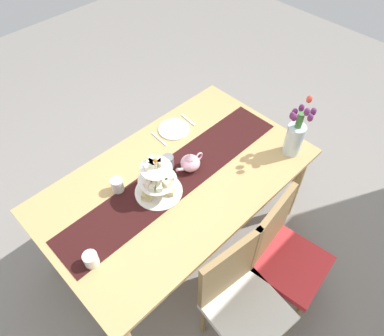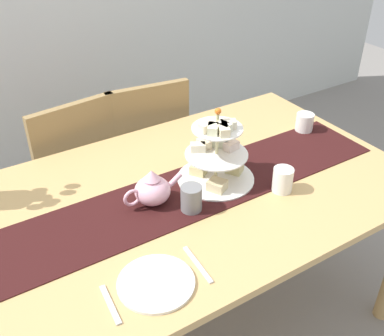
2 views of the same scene
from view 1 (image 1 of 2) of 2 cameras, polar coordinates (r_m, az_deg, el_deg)
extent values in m
plane|color=gray|center=(2.96, -1.91, -10.93)|extent=(8.00, 8.00, 0.00)
cube|color=tan|center=(2.35, -2.37, -1.87)|extent=(1.78, 1.05, 0.03)
cylinder|color=tan|center=(3.24, 2.97, 6.29)|extent=(0.07, 0.07, 0.73)
cylinder|color=tan|center=(2.71, -22.06, -10.94)|extent=(0.07, 0.07, 0.73)
cylinder|color=tan|center=(2.91, 16.06, -2.63)|extent=(0.07, 0.07, 0.73)
cylinder|color=olive|center=(2.57, 15.96, -21.77)|extent=(0.04, 0.04, 0.41)
cylinder|color=olive|center=(2.73, 19.56, -15.72)|extent=(0.04, 0.04, 0.41)
cylinder|color=olive|center=(2.59, 8.73, -17.59)|extent=(0.04, 0.04, 0.41)
cylinder|color=olive|center=(2.75, 12.86, -11.96)|extent=(0.04, 0.04, 0.41)
cube|color=red|center=(2.45, 15.36, -14.46)|extent=(0.47, 0.47, 0.05)
cube|color=olive|center=(2.26, 12.43, -9.13)|extent=(0.42, 0.09, 0.45)
cylinder|color=olive|center=(2.53, 14.43, -23.63)|extent=(0.04, 0.04, 0.41)
cylinder|color=olive|center=(2.48, 1.81, -22.82)|extent=(0.04, 0.04, 0.41)
cylinder|color=olive|center=(2.58, 8.38, -17.98)|extent=(0.04, 0.04, 0.41)
cube|color=silver|center=(2.28, 8.82, -21.60)|extent=(0.47, 0.47, 0.05)
cube|color=olive|center=(2.09, 5.97, -15.55)|extent=(0.42, 0.09, 0.45)
cube|color=black|center=(2.34, -2.67, -1.37)|extent=(1.69, 0.32, 0.00)
cylinder|color=beige|center=(2.16, -5.53, -1.47)|extent=(0.01, 0.01, 0.28)
cylinder|color=white|center=(2.27, -5.28, -3.67)|extent=(0.30, 0.30, 0.01)
cylinder|color=white|center=(2.18, -5.48, -1.92)|extent=(0.24, 0.24, 0.01)
cylinder|color=white|center=(2.10, -5.70, -0.03)|extent=(0.19, 0.19, 0.01)
cube|color=#D5C989|center=(2.22, -7.10, -4.38)|extent=(0.08, 0.08, 0.05)
cube|color=beige|center=(2.24, -3.52, -3.64)|extent=(0.08, 0.08, 0.04)
cube|color=beige|center=(2.30, -5.65, -1.83)|extent=(0.08, 0.08, 0.04)
cube|color=beige|center=(2.15, -6.90, -2.44)|extent=(0.06, 0.05, 0.03)
cube|color=silver|center=(2.13, -6.27, -2.97)|extent=(0.07, 0.06, 0.03)
cube|color=#E6EAC3|center=(2.13, -5.21, -2.99)|extent=(0.06, 0.07, 0.03)
cube|color=beige|center=(2.14, -4.11, -2.31)|extent=(0.04, 0.06, 0.03)
cube|color=beige|center=(2.16, -3.61, -1.66)|extent=(0.07, 0.06, 0.03)
cube|color=beige|center=(2.10, -4.73, 0.96)|extent=(0.06, 0.04, 0.03)
cube|color=beige|center=(2.11, -5.41, 1.21)|extent=(0.06, 0.07, 0.03)
cube|color=beige|center=(2.12, -6.46, 1.25)|extent=(0.05, 0.07, 0.03)
cube|color=silver|center=(2.10, -6.40, 0.73)|extent=(0.05, 0.06, 0.03)
cube|color=beige|center=(2.09, -6.81, 0.25)|extent=(0.07, 0.06, 0.03)
sphere|color=orange|center=(2.05, -5.84, 1.23)|extent=(0.02, 0.02, 0.02)
ellipsoid|color=#E5A8BC|center=(2.35, -0.28, 0.79)|extent=(0.13, 0.13, 0.10)
cone|color=#E5A8BC|center=(2.30, -0.29, 1.92)|extent=(0.06, 0.06, 0.04)
cylinder|color=#E5A8BC|center=(2.30, -1.88, -0.22)|extent=(0.07, 0.02, 0.06)
torus|color=#E5A8BC|center=(2.39, 1.09, 1.80)|extent=(0.07, 0.01, 0.07)
cylinder|color=silver|center=(2.51, 15.82, 4.36)|extent=(0.12, 0.12, 0.23)
cylinder|color=#3D7538|center=(2.40, 16.64, 7.15)|extent=(0.04, 0.04, 0.12)
ellipsoid|color=#6B2860|center=(2.31, 15.87, 7.70)|extent=(0.04, 0.04, 0.06)
ellipsoid|color=#6B2860|center=(2.27, 17.71, 8.45)|extent=(0.04, 0.04, 0.06)
ellipsoid|color=#6B2860|center=(2.35, 18.20, 7.55)|extent=(0.04, 0.04, 0.06)
ellipsoid|color=#6B2860|center=(2.36, 18.65, 8.44)|extent=(0.04, 0.04, 0.06)
ellipsoid|color=#EF4C38|center=(2.36, 18.07, 10.31)|extent=(0.04, 0.04, 0.06)
ellipsoid|color=#6B2860|center=(2.41, 16.92, 9.07)|extent=(0.04, 0.04, 0.06)
ellipsoid|color=#6B2860|center=(2.38, 15.94, 8.49)|extent=(0.04, 0.04, 0.06)
ellipsoid|color=#6B2860|center=(2.37, 15.58, 7.99)|extent=(0.04, 0.04, 0.06)
cylinder|color=white|center=(2.05, -15.68, -13.74)|extent=(0.08, 0.08, 0.08)
cylinder|color=white|center=(2.65, -2.84, 6.15)|extent=(0.23, 0.23, 0.01)
cube|color=silver|center=(2.72, -0.58, 7.59)|extent=(0.03, 0.15, 0.01)
cube|color=silver|center=(2.58, -5.21, 4.56)|extent=(0.03, 0.17, 0.01)
cylinder|color=slate|center=(2.36, -3.80, 0.95)|extent=(0.08, 0.08, 0.09)
cylinder|color=white|center=(2.29, -11.72, -2.67)|extent=(0.08, 0.08, 0.09)
camera|label=2|loc=(2.97, -10.09, 33.25)|focal=43.13mm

